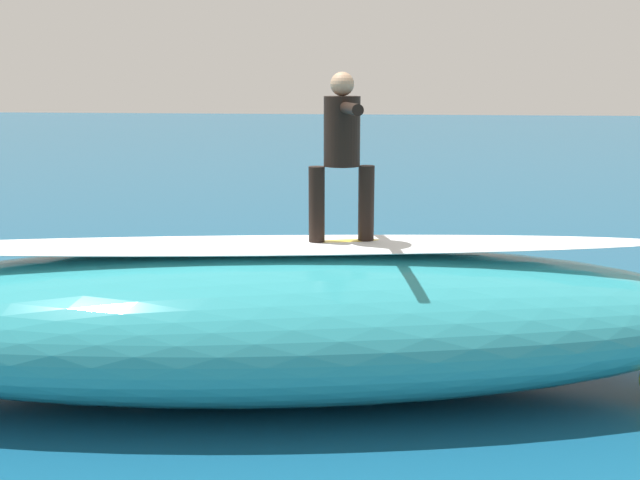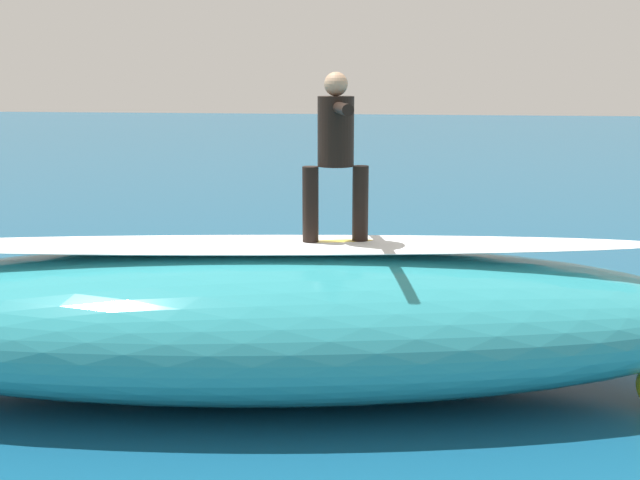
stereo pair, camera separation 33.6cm
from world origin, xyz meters
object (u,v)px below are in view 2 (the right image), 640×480
object	(u,v)px
surfboard_riding	(335,245)
surfboard_paddling	(310,295)
surfer_paddling	(314,282)
surfer_riding	(336,144)

from	to	relation	value
surfboard_riding	surfboard_paddling	world-z (taller)	surfboard_riding
surfboard_paddling	surfer_paddling	world-z (taller)	surfer_paddling
surfer_riding	surfboard_paddling	size ratio (longest dim) A/B	0.74
surfboard_paddling	surfer_paddling	xyz separation A→B (m)	(-0.05, -0.13, 0.17)
surfboard_paddling	surfboard_riding	bearing A→B (deg)	36.64
surfer_riding	surfboard_paddling	bearing A→B (deg)	-91.87
surfer_riding	surfer_paddling	bearing A→B (deg)	-93.12
surfboard_riding	surfer_riding	bearing A→B (deg)	0.00
surfboard_paddling	surfer_paddling	distance (m)	0.22
surfboard_riding	surfer_paddling	bearing A→B (deg)	-93.12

